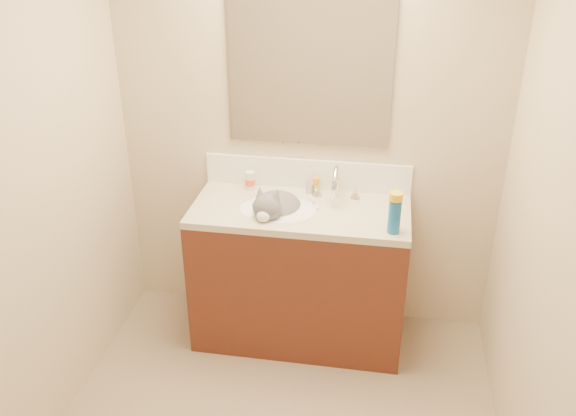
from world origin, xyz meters
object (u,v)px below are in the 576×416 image
(amber_bottle, at_px, (316,185))
(pill_bottle, at_px, (250,180))
(basin, at_px, (278,220))
(cat, at_px, (275,211))
(silver_jar, at_px, (310,188))
(faucet, at_px, (336,186))
(spray_can, at_px, (394,217))
(vanity_cabinet, at_px, (300,277))

(amber_bottle, bearing_deg, pill_bottle, -177.80)
(pill_bottle, xyz_separation_m, amber_bottle, (0.39, 0.01, -0.01))
(basin, xyz_separation_m, cat, (-0.02, 0.02, 0.04))
(silver_jar, bearing_deg, faucet, -23.49)
(silver_jar, xyz_separation_m, amber_bottle, (0.03, 0.01, 0.02))
(pill_bottle, bearing_deg, silver_jar, 0.76)
(amber_bottle, xyz_separation_m, spray_can, (0.45, -0.40, 0.04))
(basin, height_order, pill_bottle, pill_bottle)
(silver_jar, bearing_deg, amber_bottle, 16.58)
(faucet, height_order, silver_jar, faucet)
(vanity_cabinet, xyz_separation_m, amber_bottle, (0.06, 0.21, 0.50))
(faucet, xyz_separation_m, silver_jar, (-0.15, 0.07, -0.06))
(pill_bottle, bearing_deg, amber_bottle, 2.20)
(basin, relative_size, amber_bottle, 4.80)
(vanity_cabinet, relative_size, pill_bottle, 11.23)
(basin, bearing_deg, cat, 135.05)
(basin, distance_m, spray_can, 0.67)
(faucet, bearing_deg, cat, -155.18)
(faucet, bearing_deg, vanity_cabinet, -142.71)
(cat, bearing_deg, silver_jar, 60.61)
(cat, relative_size, silver_jar, 7.50)
(basin, bearing_deg, amber_bottle, 53.72)
(spray_can, bearing_deg, amber_bottle, 137.97)
(amber_bottle, bearing_deg, spray_can, -42.03)
(vanity_cabinet, relative_size, faucet, 4.29)
(basin, bearing_deg, silver_jar, 58.17)
(amber_bottle, distance_m, spray_can, 0.60)
(silver_jar, bearing_deg, vanity_cabinet, -97.09)
(basin, relative_size, spray_can, 2.57)
(cat, relative_size, spray_can, 2.48)
(cat, height_order, silver_jar, cat)
(amber_bottle, bearing_deg, cat, -131.46)
(silver_jar, xyz_separation_m, spray_can, (0.48, -0.39, 0.06))
(basin, xyz_separation_m, amber_bottle, (0.18, 0.24, 0.12))
(faucet, relative_size, spray_can, 1.60)
(cat, xyz_separation_m, silver_jar, (0.16, 0.21, 0.06))
(vanity_cabinet, height_order, amber_bottle, amber_bottle)
(silver_jar, relative_size, amber_bottle, 0.62)
(cat, distance_m, amber_bottle, 0.31)
(faucet, relative_size, amber_bottle, 2.99)
(basin, relative_size, silver_jar, 7.78)
(vanity_cabinet, height_order, spray_can, spray_can)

